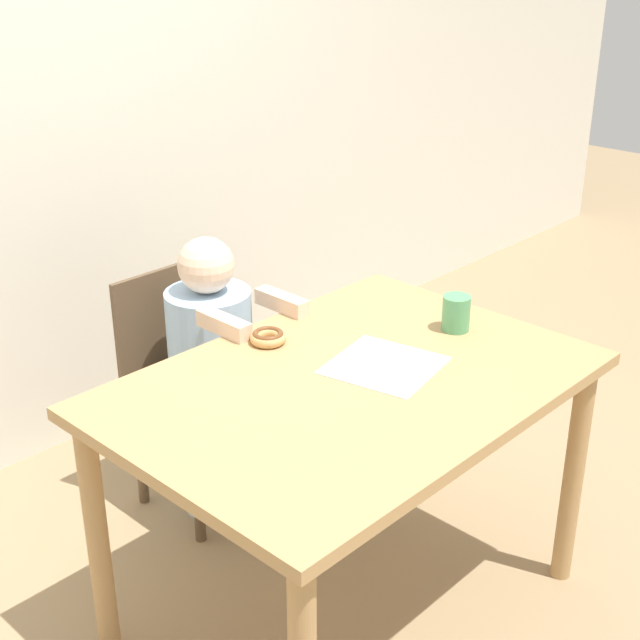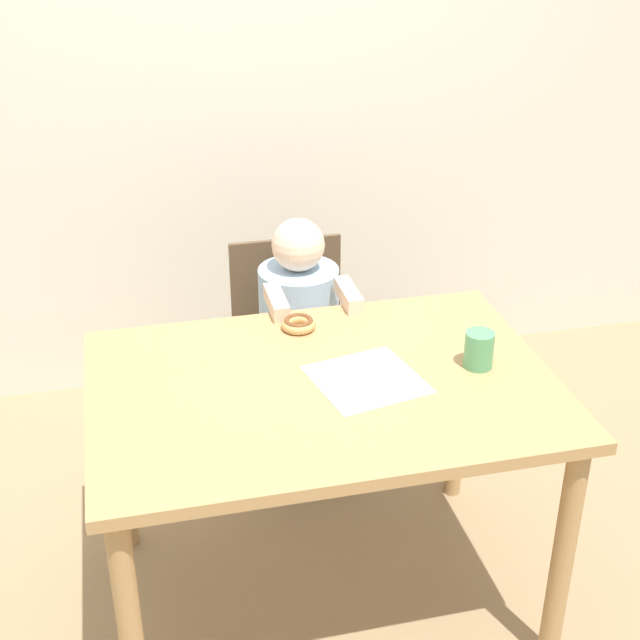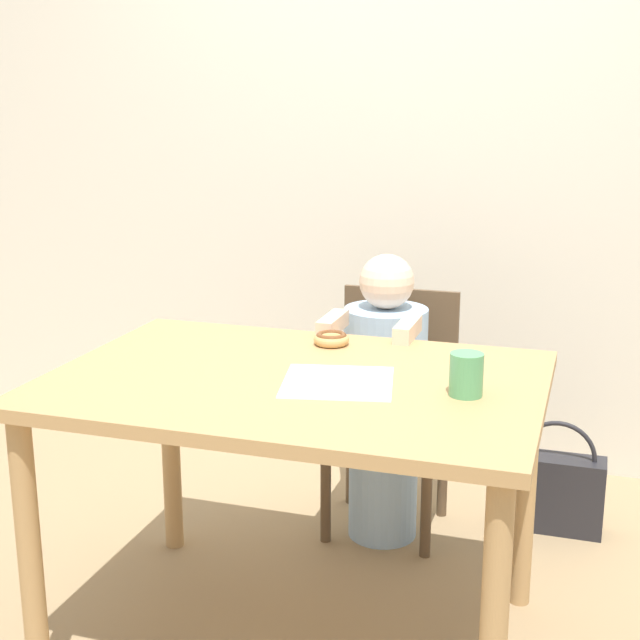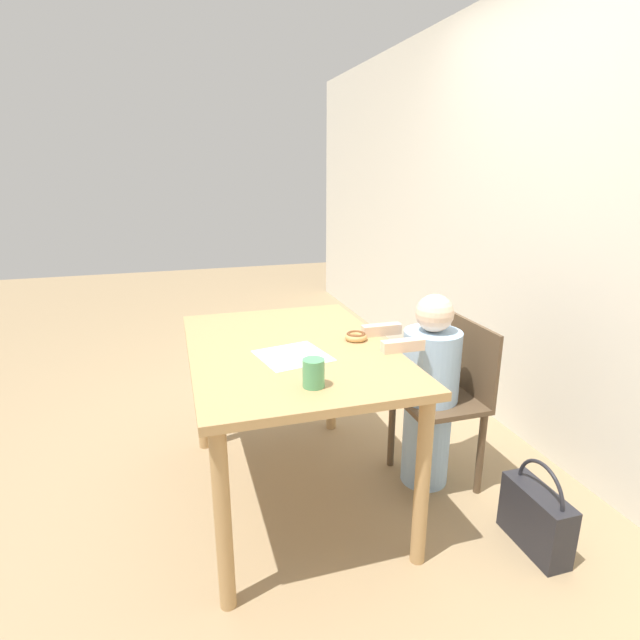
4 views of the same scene
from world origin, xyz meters
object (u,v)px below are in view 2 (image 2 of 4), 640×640
object	(u,v)px
handbag	(424,383)
donut	(298,324)
cup	(479,350)
chair	(294,347)
child_figure	(300,352)

from	to	relation	value
handbag	donut	bearing A→B (deg)	-138.05
donut	cup	xyz separation A→B (m)	(0.44, -0.33, 0.03)
handbag	cup	size ratio (longest dim) A/B	3.78
chair	child_figure	distance (m)	0.11
child_figure	cup	bearing A→B (deg)	-62.11
cup	donut	bearing A→B (deg)	143.15
donut	chair	bearing A→B (deg)	80.23
child_figure	donut	world-z (taller)	child_figure
donut	cup	world-z (taller)	cup
child_figure	handbag	xyz separation A→B (m)	(0.56, 0.22, -0.34)
chair	handbag	xyz separation A→B (m)	(0.56, 0.11, -0.30)
handbag	cup	world-z (taller)	cup
donut	cup	bearing A→B (deg)	-36.85
child_figure	cup	size ratio (longest dim) A/B	9.26
donut	child_figure	bearing A→B (deg)	77.41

